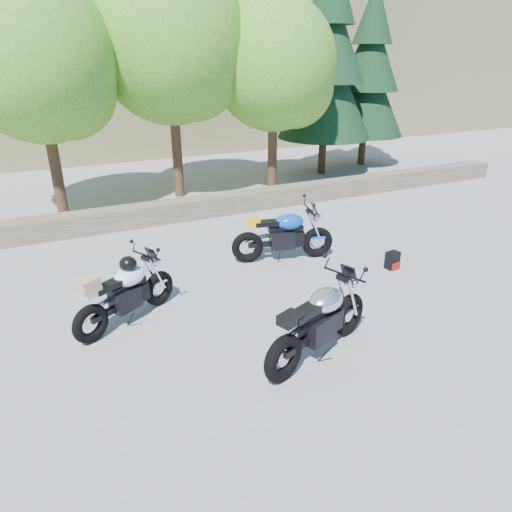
# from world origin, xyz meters

# --- Properties ---
(ground) EXTENTS (90.00, 90.00, 0.00)m
(ground) POSITION_xyz_m (0.00, 0.00, 0.00)
(ground) COLOR gray
(ground) RESTS_ON ground
(stone_wall) EXTENTS (22.00, 0.55, 0.50)m
(stone_wall) POSITION_xyz_m (0.00, 5.50, 0.25)
(stone_wall) COLOR #494331
(stone_wall) RESTS_ON ground
(tree_decid_left) EXTENTS (3.67, 3.67, 5.62)m
(tree_decid_left) POSITION_xyz_m (-2.39, 7.14, 3.63)
(tree_decid_left) COLOR #382314
(tree_decid_left) RESTS_ON ground
(tree_decid_mid) EXTENTS (4.08, 4.08, 6.24)m
(tree_decid_mid) POSITION_xyz_m (0.91, 7.54, 4.04)
(tree_decid_mid) COLOR #382314
(tree_decid_mid) RESTS_ON ground
(tree_decid_right) EXTENTS (3.54, 3.54, 5.41)m
(tree_decid_right) POSITION_xyz_m (3.71, 6.94, 3.50)
(tree_decid_right) COLOR #382314
(tree_decid_right) RESTS_ON ground
(conifer_near) EXTENTS (3.17, 3.17, 7.06)m
(conifer_near) POSITION_xyz_m (6.20, 8.20, 3.68)
(conifer_near) COLOR #382314
(conifer_near) RESTS_ON ground
(conifer_far) EXTENTS (2.82, 2.82, 6.27)m
(conifer_far) POSITION_xyz_m (8.40, 8.80, 3.27)
(conifer_far) COLOR #382314
(conifer_far) RESTS_ON ground
(silver_bike) EXTENTS (2.07, 0.97, 1.08)m
(silver_bike) POSITION_xyz_m (0.24, -0.94, 0.53)
(silver_bike) COLOR black
(silver_bike) RESTS_ON ground
(white_bike) EXTENTS (1.77, 1.09, 1.08)m
(white_bike) POSITION_xyz_m (-2.00, 1.08, 0.53)
(white_bike) COLOR black
(white_bike) RESTS_ON ground
(blue_bike) EXTENTS (2.09, 0.81, 1.06)m
(blue_bike) POSITION_xyz_m (1.37, 2.15, 0.52)
(blue_bike) COLOR black
(blue_bike) RESTS_ON ground
(backpack) EXTENTS (0.27, 0.24, 0.35)m
(backpack) POSITION_xyz_m (3.10, 0.85, 0.17)
(backpack) COLOR black
(backpack) RESTS_ON ground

